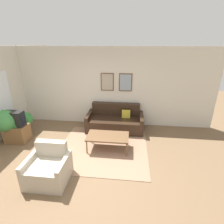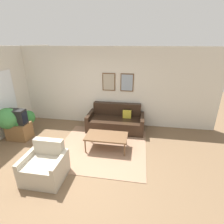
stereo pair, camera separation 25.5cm
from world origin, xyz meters
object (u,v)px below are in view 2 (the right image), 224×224
at_px(coffee_table, 106,137).
at_px(tv, 16,117).
at_px(couch, 116,121).
at_px(armchair, 45,167).
at_px(potted_plant_tall, 8,119).

height_order(coffee_table, tv, tv).
xyz_separation_m(couch, tv, (-2.85, -1.12, 0.45)).
relative_size(tv, armchair, 0.66).
relative_size(couch, potted_plant_tall, 1.84).
height_order(armchair, potted_plant_tall, potted_plant_tall).
xyz_separation_m(tv, potted_plant_tall, (-0.20, -0.11, -0.05)).
distance_m(couch, tv, 3.10).
height_order(coffee_table, armchair, armchair).
distance_m(couch, coffee_table, 1.26).
distance_m(coffee_table, tv, 2.80).
bearing_deg(coffee_table, armchair, -130.29).
xyz_separation_m(coffee_table, potted_plant_tall, (-2.98, 0.02, 0.29)).
bearing_deg(armchair, couch, 75.43).
distance_m(tv, armchair, 2.25).
height_order(tv, armchair, tv).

